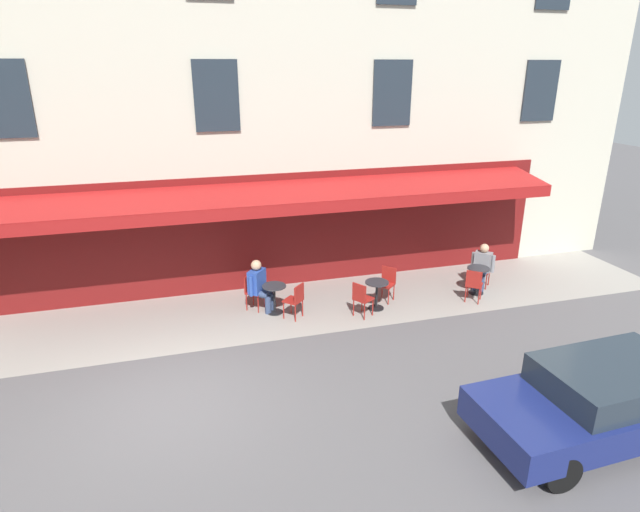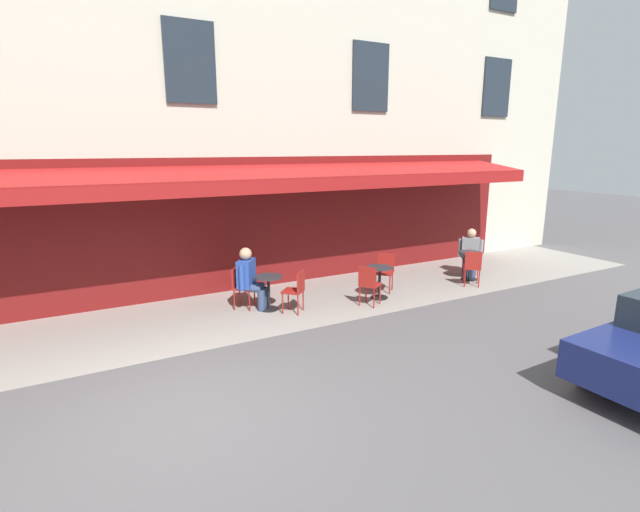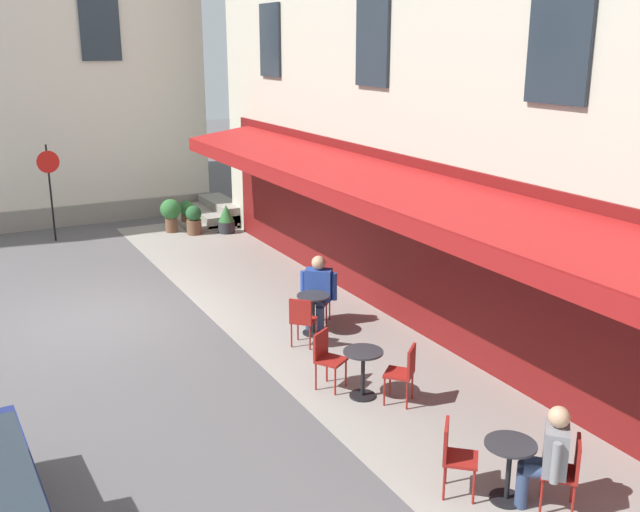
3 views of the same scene
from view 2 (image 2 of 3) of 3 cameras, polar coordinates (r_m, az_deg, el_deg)
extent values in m
plane|color=#565456|center=(6.81, -16.65, -17.75)|extent=(70.00, 70.00, 0.00)
cube|color=gray|center=(10.71, -3.44, -5.64)|extent=(20.50, 3.20, 0.01)
cube|color=beige|center=(16.62, -11.33, 26.97)|extent=(20.00, 9.00, 15.00)
cube|color=maroon|center=(11.65, -7.97, 3.87)|extent=(16.00, 0.06, 3.20)
cube|color=maroon|center=(10.75, -6.60, 9.86)|extent=(15.00, 1.70, 0.36)
cube|color=maroon|center=(10.01, -4.75, 8.36)|extent=(15.00, 0.04, 0.28)
cube|color=#232D38|center=(16.25, 20.56, 18.50)|extent=(1.10, 0.06, 1.70)
cube|color=#232D38|center=(13.17, 6.14, 20.69)|extent=(1.10, 0.06, 1.70)
cube|color=#232D38|center=(11.24, -15.42, 21.67)|extent=(1.10, 0.06, 1.70)
cylinder|color=black|center=(11.09, 7.15, -4.99)|extent=(0.40, 0.40, 0.03)
cylinder|color=black|center=(10.99, 7.20, -3.28)|extent=(0.06, 0.06, 0.72)
cylinder|color=#2D2D33|center=(10.89, 7.26, -1.39)|extent=(0.60, 0.60, 0.03)
cylinder|color=maroon|center=(10.63, 7.25, -4.61)|extent=(0.03, 0.03, 0.45)
cylinder|color=maroon|center=(10.76, 5.57, -4.35)|extent=(0.03, 0.03, 0.45)
cylinder|color=maroon|center=(10.33, 6.54, -5.11)|extent=(0.03, 0.03, 0.45)
cylinder|color=maroon|center=(10.46, 4.82, -4.84)|extent=(0.03, 0.03, 0.45)
cube|color=maroon|center=(10.47, 6.08, -3.45)|extent=(0.55, 0.55, 0.04)
cube|color=maroon|center=(10.25, 5.71, -2.47)|extent=(0.25, 0.36, 0.42)
cylinder|color=maroon|center=(11.42, 6.74, -3.35)|extent=(0.03, 0.03, 0.45)
cylinder|color=maroon|center=(11.36, 8.42, -3.49)|extent=(0.03, 0.03, 0.45)
cylinder|color=maroon|center=(11.74, 7.09, -2.90)|extent=(0.03, 0.03, 0.45)
cylinder|color=maroon|center=(11.68, 8.72, -3.04)|extent=(0.03, 0.03, 0.45)
cube|color=maroon|center=(11.48, 7.78, -2.02)|extent=(0.57, 0.57, 0.04)
cube|color=maroon|center=(11.60, 7.98, -0.70)|extent=(0.30, 0.32, 0.42)
cylinder|color=black|center=(10.31, -6.16, -6.38)|extent=(0.40, 0.40, 0.03)
cylinder|color=black|center=(10.20, -6.21, -4.55)|extent=(0.06, 0.06, 0.72)
cylinder|color=#2D2D33|center=(10.09, -6.26, -2.52)|extent=(0.60, 0.60, 0.03)
cylinder|color=maroon|center=(10.26, -3.85, -5.19)|extent=(0.03, 0.03, 0.45)
cylinder|color=maroon|center=(9.96, -4.54, -5.78)|extent=(0.03, 0.03, 0.45)
cylinder|color=maroon|center=(10.15, -2.04, -5.37)|extent=(0.03, 0.03, 0.45)
cylinder|color=maroon|center=(9.84, -2.68, -5.97)|extent=(0.03, 0.03, 0.45)
cube|color=maroon|center=(9.97, -3.30, -4.24)|extent=(0.57, 0.57, 0.04)
cube|color=maroon|center=(9.85, -2.33, -3.05)|extent=(0.31, 0.31, 0.42)
cylinder|color=maroon|center=(10.20, -8.51, -5.42)|extent=(0.03, 0.03, 0.45)
cylinder|color=maroon|center=(10.51, -7.92, -4.85)|extent=(0.03, 0.03, 0.45)
cylinder|color=maroon|center=(10.31, -10.31, -5.28)|extent=(0.03, 0.03, 0.45)
cylinder|color=maroon|center=(10.61, -9.67, -4.72)|extent=(0.03, 0.03, 0.45)
cube|color=maroon|center=(10.33, -9.15, -3.77)|extent=(0.56, 0.56, 0.04)
cube|color=maroon|center=(10.33, -10.14, -2.49)|extent=(0.28, 0.34, 0.42)
cylinder|color=black|center=(13.12, 17.52, -2.67)|extent=(0.40, 0.40, 0.03)
cylinder|color=black|center=(13.04, 17.62, -1.21)|extent=(0.06, 0.06, 0.72)
cylinder|color=#2D2D33|center=(12.96, 17.73, 0.40)|extent=(0.60, 0.60, 0.03)
cylinder|color=maroon|center=(12.72, 18.49, -2.24)|extent=(0.03, 0.03, 0.45)
cylinder|color=maroon|center=(12.69, 16.97, -2.18)|extent=(0.03, 0.03, 0.45)
cylinder|color=maroon|center=(12.40, 18.65, -2.65)|extent=(0.03, 0.03, 0.45)
cylinder|color=maroon|center=(12.36, 17.09, -2.58)|extent=(0.03, 0.03, 0.45)
cube|color=maroon|center=(12.48, 17.88, -1.32)|extent=(0.56, 0.56, 0.04)
cube|color=maroon|center=(12.25, 18.03, -0.49)|extent=(0.33, 0.29, 0.42)
cylinder|color=maroon|center=(13.44, 16.84, -1.34)|extent=(0.03, 0.03, 0.45)
cylinder|color=maroon|center=(13.45, 18.29, -1.43)|extent=(0.03, 0.03, 0.45)
cylinder|color=maroon|center=(13.77, 16.84, -1.00)|extent=(0.03, 0.03, 0.45)
cylinder|color=maroon|center=(13.78, 18.25, -1.09)|extent=(0.03, 0.03, 0.45)
cube|color=maroon|center=(13.55, 17.63, -0.21)|extent=(0.57, 0.57, 0.04)
cube|color=maroon|center=(13.68, 17.68, 0.90)|extent=(0.31, 0.31, 0.42)
cylinder|color=navy|center=(13.23, 17.19, -1.54)|extent=(0.15, 0.15, 0.47)
cylinder|color=navy|center=(13.33, 17.26, -0.31)|extent=(0.34, 0.34, 0.15)
cylinder|color=navy|center=(13.23, 17.96, -1.59)|extent=(0.15, 0.15, 0.47)
cylinder|color=navy|center=(13.33, 18.03, -0.36)|extent=(0.34, 0.34, 0.15)
cube|color=gray|center=(13.43, 17.72, 0.97)|extent=(0.51, 0.51, 0.55)
sphere|color=tan|center=(13.36, 17.83, 2.65)|extent=(0.24, 0.24, 0.24)
cylinder|color=gray|center=(13.43, 16.53, 0.98)|extent=(0.10, 0.10, 0.49)
cylinder|color=gray|center=(13.44, 18.89, 0.83)|extent=(0.10, 0.10, 0.49)
cylinder|color=navy|center=(10.19, -7.09, -5.33)|extent=(0.16, 0.16, 0.47)
cylinder|color=navy|center=(10.17, -8.08, -3.90)|extent=(0.38, 0.35, 0.17)
cylinder|color=navy|center=(10.36, -6.77, -5.00)|extent=(0.16, 0.16, 0.47)
cylinder|color=navy|center=(10.34, -7.74, -3.59)|extent=(0.38, 0.35, 0.17)
cube|color=#28479E|center=(10.23, -8.90, -2.08)|extent=(0.53, 0.56, 0.60)
sphere|color=tan|center=(10.13, -8.98, 0.27)|extent=(0.26, 0.26, 0.26)
cylinder|color=#28479E|center=(9.96, -9.46, -2.62)|extent=(0.11, 0.11, 0.53)
cylinder|color=#28479E|center=(10.50, -8.36, -1.76)|extent=(0.11, 0.11, 0.53)
cylinder|color=black|center=(8.09, 29.89, -11.54)|extent=(0.60, 0.20, 0.60)
camera|label=1|loc=(4.09, 131.24, 29.90)|focal=29.50mm
camera|label=3|loc=(15.20, 50.59, 14.96)|focal=40.85mm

